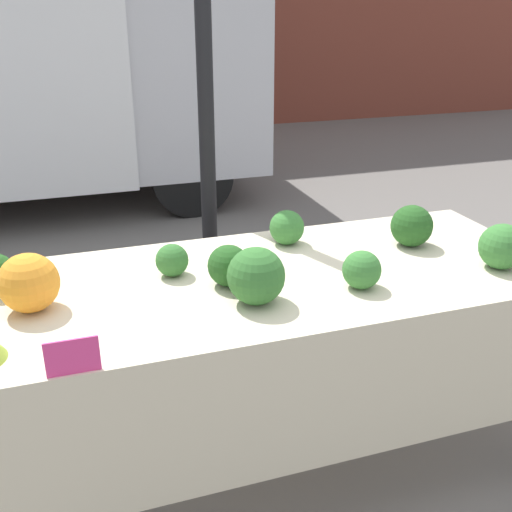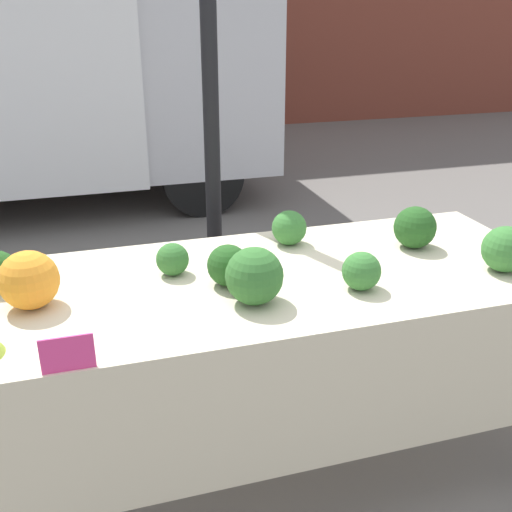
{
  "view_description": "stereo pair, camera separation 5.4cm",
  "coord_description": "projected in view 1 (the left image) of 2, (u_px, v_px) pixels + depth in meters",
  "views": [
    {
      "loc": [
        -0.59,
        -1.78,
        1.72
      ],
      "look_at": [
        0.0,
        0.0,
        0.93
      ],
      "focal_mm": 42.0,
      "sensor_mm": 36.0,
      "label": 1
    },
    {
      "loc": [
        -0.54,
        -1.8,
        1.72
      ],
      "look_at": [
        0.0,
        0.0,
        0.93
      ],
      "focal_mm": 42.0,
      "sensor_mm": 36.0,
      "label": 2
    }
  ],
  "objects": [
    {
      "name": "orange_cauliflower",
      "position": [
        29.0,
        283.0,
        1.81
      ],
      "size": [
        0.18,
        0.18,
        0.18
      ],
      "color": "orange",
      "rests_on": "market_table"
    },
    {
      "name": "market_table",
      "position": [
        262.0,
        312.0,
        2.05
      ],
      "size": [
        2.17,
        0.85,
        0.85
      ],
      "color": "beige",
      "rests_on": "ground_plane"
    },
    {
      "name": "broccoli_head_1",
      "position": [
        287.0,
        227.0,
        2.34
      ],
      "size": [
        0.14,
        0.14,
        0.14
      ],
      "color": "#387533",
      "rests_on": "market_table"
    },
    {
      "name": "price_sign",
      "position": [
        72.0,
        357.0,
        1.51
      ],
      "size": [
        0.14,
        0.01,
        0.1
      ],
      "color": "#E53D84",
      "rests_on": "market_table"
    },
    {
      "name": "broccoli_head_6",
      "position": [
        362.0,
        270.0,
        1.97
      ],
      "size": [
        0.13,
        0.13,
        0.13
      ],
      "color": "#387533",
      "rests_on": "market_table"
    },
    {
      "name": "broccoli_head_5",
      "position": [
        256.0,
        276.0,
        1.86
      ],
      "size": [
        0.18,
        0.18,
        0.18
      ],
      "color": "#336B2D",
      "rests_on": "market_table"
    },
    {
      "name": "tent_pole",
      "position": [
        207.0,
        148.0,
        2.63
      ],
      "size": [
        0.07,
        0.07,
        2.27
      ],
      "color": "black",
      "rests_on": "ground_plane"
    },
    {
      "name": "broccoli_head_2",
      "position": [
        172.0,
        260.0,
        2.06
      ],
      "size": [
        0.11,
        0.11,
        0.11
      ],
      "color": "#336B2D",
      "rests_on": "market_table"
    },
    {
      "name": "broccoli_head_3",
      "position": [
        412.0,
        226.0,
        2.31
      ],
      "size": [
        0.16,
        0.16,
        0.16
      ],
      "color": "#23511E",
      "rests_on": "market_table"
    },
    {
      "name": "broccoli_head_8",
      "position": [
        502.0,
        247.0,
        2.12
      ],
      "size": [
        0.16,
        0.16,
        0.16
      ],
      "color": "#387533",
      "rests_on": "market_table"
    },
    {
      "name": "ground_plane",
      "position": [
        256.0,
        469.0,
        2.4
      ],
      "size": [
        40.0,
        40.0,
        0.0
      ],
      "primitive_type": "plane",
      "color": "slate"
    },
    {
      "name": "broccoli_head_0",
      "position": [
        229.0,
        266.0,
        1.99
      ],
      "size": [
        0.14,
        0.14,
        0.14
      ],
      "color": "#23511E",
      "rests_on": "market_table"
    }
  ]
}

